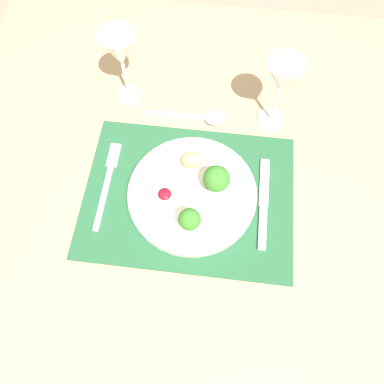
% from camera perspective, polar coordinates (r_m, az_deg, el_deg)
% --- Properties ---
extents(ground_plane, '(8.00, 8.00, 0.00)m').
position_cam_1_polar(ground_plane, '(1.51, -0.29, -12.48)').
color(ground_plane, gray).
extents(dining_table, '(1.17, 1.21, 0.74)m').
position_cam_1_polar(dining_table, '(0.89, -0.47, -2.92)').
color(dining_table, tan).
rests_on(dining_table, ground_plane).
extents(placemat, '(0.45, 0.34, 0.00)m').
position_cam_1_polar(placemat, '(0.81, -0.52, -0.50)').
color(placemat, '#235633').
rests_on(placemat, dining_table).
extents(dinner_plate, '(0.28, 0.28, 0.08)m').
position_cam_1_polar(dinner_plate, '(0.79, 0.08, -0.14)').
color(dinner_plate, silver).
rests_on(dinner_plate, placemat).
extents(fork, '(0.02, 0.21, 0.01)m').
position_cam_1_polar(fork, '(0.84, -12.64, 1.99)').
color(fork, '#B2B2B7').
rests_on(fork, placemat).
extents(knife, '(0.02, 0.21, 0.01)m').
position_cam_1_polar(knife, '(0.80, 10.80, -2.50)').
color(knife, '#B2B2B7').
rests_on(knife, placemat).
extents(spoon, '(0.19, 0.04, 0.01)m').
position_cam_1_polar(spoon, '(0.91, 2.00, 11.29)').
color(spoon, '#B2B2B7').
rests_on(spoon, dining_table).
extents(wine_glass_near, '(0.08, 0.08, 0.18)m').
position_cam_1_polar(wine_glass_near, '(0.83, 13.57, 16.29)').
color(wine_glass_near, white).
rests_on(wine_glass_near, dining_table).
extents(wine_glass_far, '(0.08, 0.08, 0.19)m').
position_cam_1_polar(wine_glass_far, '(0.87, -10.94, 20.17)').
color(wine_glass_far, white).
rests_on(wine_glass_far, dining_table).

